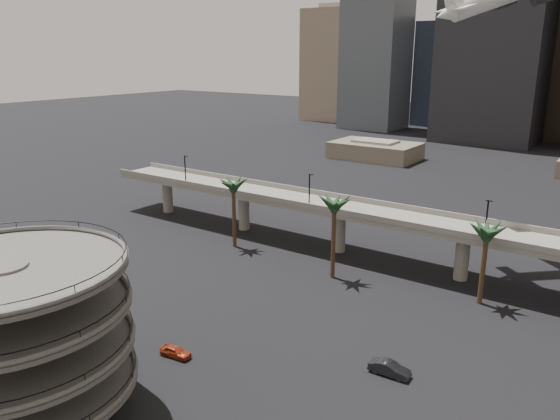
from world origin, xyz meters
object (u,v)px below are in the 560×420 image
Objects in this scene: parking_ramp at (12,329)px; overpass at (398,223)px; car_a at (176,351)px; car_b at (390,369)px.

overpass is (13.00, 59.00, -2.50)m from parking_ramp.
parking_ramp is 0.17× the size of overpass.
parking_ramp is 19.35m from car_a.
car_a is 24.88m from car_b.
parking_ramp is at bearing 159.34° from car_a.
overpass is 43.88m from car_a.
car_b is at bearing 46.80° from parking_ramp.
car_b reaches higher than car_a.
overpass is 34.50m from car_b.
parking_ramp is 60.46m from overpass.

